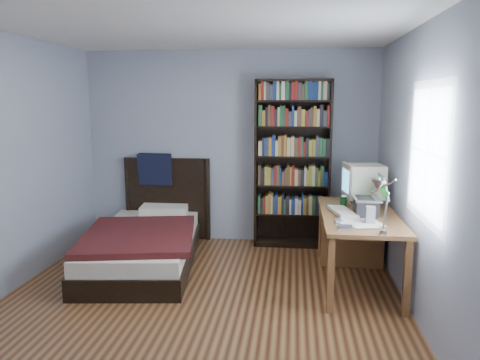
{
  "coord_description": "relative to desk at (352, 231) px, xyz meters",
  "views": [
    {
      "loc": [
        0.84,
        -3.96,
        1.86
      ],
      "look_at": [
        0.27,
        0.96,
        1.01
      ],
      "focal_mm": 35.0,
      "sensor_mm": 36.0,
      "label": 1
    }
  ],
  "objects": [
    {
      "name": "phone_silver",
      "position": [
        -0.23,
        -0.79,
        0.32
      ],
      "size": [
        0.07,
        0.11,
        0.02
      ],
      "primitive_type": "cube",
      "rotation": [
        0.0,
        0.0,
        0.24
      ],
      "color": "#B4B4B8",
      "rests_on": "desk"
    },
    {
      "name": "speaker",
      "position": [
        0.05,
        -0.84,
        0.39
      ],
      "size": [
        0.09,
        0.09,
        0.16
      ],
      "primitive_type": "cube",
      "rotation": [
        0.0,
        0.0,
        -0.1
      ],
      "color": "#949396",
      "rests_on": "desk"
    },
    {
      "name": "bookshelf",
      "position": [
        -0.68,
        0.74,
        0.65
      ],
      "size": [
        0.95,
        0.3,
        2.11
      ],
      "color": "black",
      "rests_on": "floor"
    },
    {
      "name": "desk_lamp",
      "position": [
        -0.01,
        -1.53,
        0.75
      ],
      "size": [
        0.21,
        0.46,
        0.55
      ],
      "color": "#99999E",
      "rests_on": "desk"
    },
    {
      "name": "mouse",
      "position": [
        -0.02,
        -0.18,
        0.33
      ],
      "size": [
        0.06,
        0.11,
        0.04
      ],
      "primitive_type": "ellipsoid",
      "color": "silver",
      "rests_on": "desk"
    },
    {
      "name": "crt_monitor",
      "position": [
        0.09,
        -0.04,
        0.57
      ],
      "size": [
        0.44,
        0.41,
        0.45
      ],
      "color": "beige",
      "rests_on": "desk"
    },
    {
      "name": "external_drive",
      "position": [
        -0.2,
        -1.07,
        0.33
      ],
      "size": [
        0.13,
        0.13,
        0.03
      ],
      "primitive_type": "cube",
      "rotation": [
        0.0,
        0.0,
        -0.08
      ],
      "color": "#949396",
      "rests_on": "desk"
    },
    {
      "name": "desk",
      "position": [
        0.0,
        0.0,
        0.0
      ],
      "size": [
        0.75,
        1.6,
        0.73
      ],
      "color": "brown",
      "rests_on": "floor"
    },
    {
      "name": "bed",
      "position": [
        -2.35,
        -0.08,
        -0.16
      ],
      "size": [
        1.41,
        2.31,
        1.16
      ],
      "color": "black",
      "rests_on": "floor"
    },
    {
      "name": "soda_can",
      "position": [
        -0.13,
        -0.2,
        0.37
      ],
      "size": [
        0.07,
        0.07,
        0.12
      ],
      "primitive_type": "cylinder",
      "color": "#063308",
      "rests_on": "desk"
    },
    {
      "name": "laptop",
      "position": [
        0.08,
        -0.49,
        0.43
      ],
      "size": [
        0.32,
        0.33,
        0.4
      ],
      "color": "#2D2D30",
      "rests_on": "desk"
    },
    {
      "name": "keyboard",
      "position": [
        -0.17,
        -0.47,
        0.33
      ],
      "size": [
        0.29,
        0.5,
        0.05
      ],
      "primitive_type": "cube",
      "rotation": [
        0.0,
        0.07,
        0.22
      ],
      "color": "beige",
      "rests_on": "desk"
    },
    {
      "name": "room",
      "position": [
        -1.48,
        -1.2,
        0.84
      ],
      "size": [
        4.2,
        4.24,
        2.5
      ],
      "color": "#4D2816",
      "rests_on": "ground"
    },
    {
      "name": "phone_grey",
      "position": [
        -0.25,
        -0.88,
        0.32
      ],
      "size": [
        0.06,
        0.1,
        0.02
      ],
      "primitive_type": "cube",
      "rotation": [
        0.0,
        0.0,
        -0.11
      ],
      "color": "#949396",
      "rests_on": "desk"
    }
  ]
}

